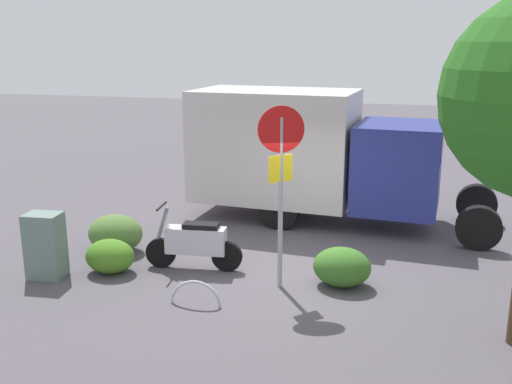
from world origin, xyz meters
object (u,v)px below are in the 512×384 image
(motorcycle, at_px, (195,242))
(stop_sign, at_px, (281,169))
(box_truck_near, at_px, (314,151))
(utility_cabinet, at_px, (45,246))
(bike_rack_hoop, at_px, (196,305))

(motorcycle, relative_size, stop_sign, 0.58)
(box_truck_near, bearing_deg, motorcycle, -108.97)
(stop_sign, height_order, utility_cabinet, stop_sign)
(stop_sign, xyz_separation_m, bike_rack_hoop, (1.13, 1.06, -2.06))
(motorcycle, bearing_deg, utility_cabinet, 16.81)
(stop_sign, bearing_deg, box_truck_near, -88.14)
(stop_sign, height_order, bike_rack_hoop, stop_sign)
(box_truck_near, bearing_deg, bike_rack_hoop, -97.28)
(motorcycle, bearing_deg, box_truck_near, -119.09)
(motorcycle, relative_size, bike_rack_hoop, 2.13)
(box_truck_near, relative_size, bike_rack_hoop, 8.22)
(box_truck_near, height_order, stop_sign, stop_sign)
(utility_cabinet, xyz_separation_m, bike_rack_hoop, (-2.96, 0.39, -0.59))
(box_truck_near, relative_size, stop_sign, 2.26)
(motorcycle, xyz_separation_m, utility_cabinet, (2.42, 1.03, 0.07))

